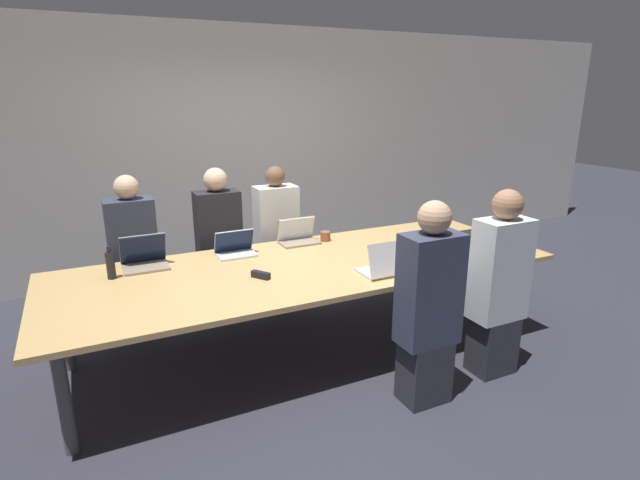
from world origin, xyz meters
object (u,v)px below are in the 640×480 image
cup_far_center (325,236)px  bottle_far_left (111,265)px  person_near_right (499,287)px  laptop_far_center (298,235)px  laptop_near_right (456,252)px  person_far_center (277,240)px  person_far_midleft (219,246)px  person_near_midright (428,308)px  stapler (261,275)px  person_far_left (134,258)px  laptop_near_midright (386,265)px  laptop_far_midleft (235,248)px  laptop_far_left (144,258)px

cup_far_center → bottle_far_left: bearing=-174.6°
bottle_far_left → cup_far_center: 1.85m
person_near_right → laptop_far_center: person_near_right is taller
laptop_near_right → person_far_center: 1.76m
person_far_midleft → person_near_midright: person_near_midright is taller
person_near_midright → stapler: 1.22m
person_far_left → laptop_near_midright: 2.19m
cup_far_center → laptop_near_midright: 0.98m
cup_far_center → person_far_left: bearing=163.8°
laptop_far_center → person_far_midleft: bearing=145.4°
person_far_center → person_far_midleft: size_ratio=0.98×
laptop_far_midleft → person_far_center: bearing=42.8°
laptop_far_center → cup_far_center: bearing=-13.2°
laptop_far_center → person_near_midright: (0.27, -1.56, -0.13)m
person_far_left → person_far_midleft: (0.76, 0.01, 0.01)m
person_far_center → cup_far_center: person_far_center is taller
laptop_far_left → person_far_midleft: person_far_midleft is taller
person_far_center → stapler: (-0.56, -1.13, 0.11)m
laptop_near_right → person_far_midleft: bearing=-42.7°
laptop_far_left → laptop_near_midright: same height
stapler → laptop_near_right: bearing=-45.5°
person_far_left → laptop_near_midright: (1.64, -1.45, 0.15)m
person_near_right → laptop_far_midleft: 2.10m
person_far_midleft → laptop_near_midright: bearing=-59.1°
person_near_right → person_far_left: bearing=-39.0°
laptop_far_left → bottle_far_left: size_ratio=1.39×
laptop_near_right → bottle_far_left: bearing=-17.2°
person_near_right → person_far_midleft: size_ratio=1.00×
person_near_right → laptop_far_left: bearing=-31.4°
person_near_midright → person_near_right: bearing=-173.6°
cup_far_center → person_far_center: bearing=121.3°
person_far_left → person_near_midright: person_near_midright is taller
laptop_far_midleft → person_far_midleft: bearing=90.3°
laptop_near_right → laptop_far_left: bearing=-22.3°
laptop_near_right → laptop_near_midright: size_ratio=1.02×
laptop_near_right → laptop_far_midleft: 1.81m
laptop_near_right → bottle_far_left: laptop_near_right is taller
person_near_midright → laptop_near_right: bearing=-141.4°
laptop_far_left → person_far_midleft: 0.89m
laptop_near_right → cup_far_center: (-0.70, 0.96, -0.03)m
bottle_far_left → person_near_midright: size_ratio=0.17×
laptop_far_center → laptop_far_midleft: bearing=-170.4°
person_far_center → laptop_far_left: bearing=-158.7°
person_near_right → cup_far_center: 1.60m
bottle_far_left → cup_far_center: (1.84, 0.18, -0.06)m
person_near_midright → stapler: (-0.87, 0.86, 0.09)m
laptop_near_midright → stapler: size_ratio=2.36×
laptop_far_left → cup_far_center: size_ratio=3.72×
person_near_right → laptop_near_right: bearing=-87.8°
person_far_center → person_far_midleft: (-0.57, 0.00, 0.02)m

